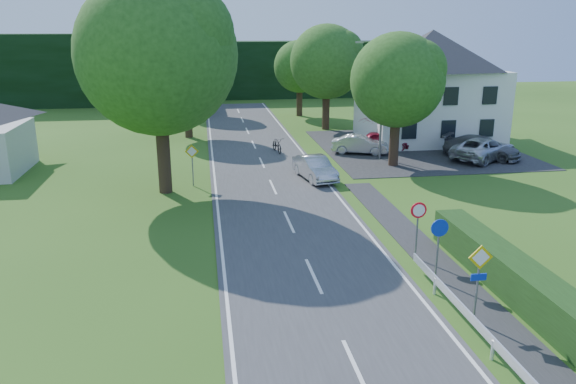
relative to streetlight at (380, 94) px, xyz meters
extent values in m
cube|color=#3A3B3D|center=(-8.06, -10.00, -4.44)|extent=(7.00, 80.00, 0.04)
cube|color=#252527|center=(3.94, 3.00, -4.44)|extent=(14.00, 16.00, 0.04)
cube|color=white|center=(-11.31, -10.00, -4.42)|extent=(0.12, 80.00, 0.01)
cube|color=white|center=(-4.81, -10.00, -4.42)|extent=(0.12, 80.00, 0.01)
cube|color=black|center=(-0.06, 36.00, -0.96)|extent=(30.00, 5.00, 7.00)
cube|color=white|center=(5.94, 6.00, -1.66)|extent=(10.00, 8.00, 5.60)
pyramid|color=#242328|center=(5.94, 6.00, 2.64)|extent=(10.60, 8.40, 3.00)
cylinder|color=slate|center=(0.14, 0.00, -0.46)|extent=(0.16, 0.16, 8.00)
cylinder|color=slate|center=(-0.66, 0.00, 3.44)|extent=(1.70, 0.10, 0.10)
cube|color=slate|center=(-1.56, 0.00, 3.39)|extent=(0.50, 0.18, 0.12)
cylinder|color=slate|center=(-3.76, -22.00, -3.26)|extent=(0.07, 0.07, 2.40)
cube|color=#DDBD0B|center=(-3.76, -22.03, -2.26)|extent=(0.78, 0.04, 0.78)
cube|color=white|center=(-3.76, -22.03, -2.26)|extent=(0.57, 0.05, 0.57)
cube|color=#0B2EB1|center=(-3.76, -22.03, -2.91)|extent=(0.50, 0.04, 0.22)
cylinder|color=slate|center=(-3.76, -19.00, -3.36)|extent=(0.07, 0.07, 2.20)
cylinder|color=#0B2EB1|center=(-3.76, -19.03, -2.41)|extent=(0.64, 0.04, 0.64)
cylinder|color=slate|center=(-3.76, -17.00, -3.36)|extent=(0.07, 0.07, 2.20)
cylinder|color=red|center=(-3.76, -17.03, -2.41)|extent=(0.64, 0.04, 0.64)
cylinder|color=white|center=(-3.76, -17.05, -2.41)|extent=(0.48, 0.04, 0.48)
cylinder|color=slate|center=(-12.56, -5.00, -3.36)|extent=(0.07, 0.07, 2.20)
cube|color=#DDBD0B|center=(-12.56, -5.03, -2.41)|extent=(0.78, 0.04, 0.78)
cube|color=white|center=(-12.56, -5.03, -2.41)|extent=(0.57, 0.05, 0.57)
imported|color=#B1B1B6|center=(-5.36, -4.69, -3.73)|extent=(2.19, 4.38, 1.38)
imported|color=black|center=(-6.61, 3.13, -3.88)|extent=(1.01, 2.14, 1.08)
imported|color=maroon|center=(1.36, 3.00, -3.77)|extent=(4.10, 2.32, 1.32)
imported|color=#AEAFB3|center=(-0.80, 1.74, -3.76)|extent=(4.24, 2.66, 1.32)
imported|color=#55555A|center=(7.18, -0.91, -3.67)|extent=(5.29, 5.06, 1.51)
imported|color=silver|center=(7.09, -1.37, -3.67)|extent=(5.93, 5.12, 1.51)
imported|color=#AA0D21|center=(1.16, 5.00, -3.35)|extent=(3.01, 3.04, 2.15)
camera|label=1|loc=(-11.84, -36.58, 4.43)|focal=35.00mm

